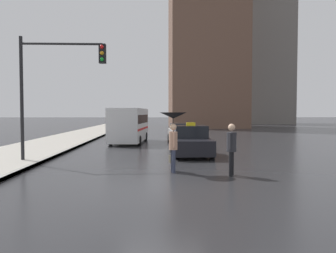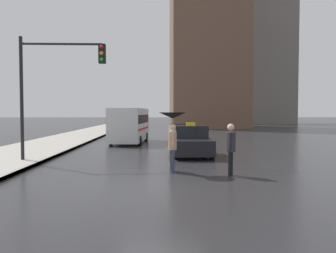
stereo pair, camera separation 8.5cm
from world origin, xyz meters
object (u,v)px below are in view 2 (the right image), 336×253
(pedestrian_with_umbrella, at_px, (172,125))
(traffic_light, at_px, (56,75))
(sedan_red, at_px, (183,134))
(pedestrian_man, at_px, (231,145))
(taxi, at_px, (191,142))
(ambulance_van, at_px, (130,124))

(pedestrian_with_umbrella, relative_size, traffic_light, 0.40)
(sedan_red, height_order, pedestrian_man, pedestrian_man)
(taxi, xyz_separation_m, pedestrian_man, (0.78, -5.46, 0.38))
(taxi, distance_m, sedan_red, 6.26)
(taxi, bearing_deg, sedan_red, -90.84)
(ambulance_van, bearing_deg, pedestrian_with_umbrella, 107.18)
(taxi, height_order, traffic_light, traffic_light)
(pedestrian_man, bearing_deg, ambulance_van, -135.68)
(pedestrian_with_umbrella, bearing_deg, sedan_red, -14.18)
(pedestrian_man, bearing_deg, traffic_light, -90.08)
(ambulance_van, bearing_deg, pedestrian_man, 114.79)
(pedestrian_with_umbrella, distance_m, pedestrian_man, 2.14)
(sedan_red, bearing_deg, traffic_light, 55.13)
(ambulance_van, bearing_deg, sedan_red, 175.10)
(ambulance_van, distance_m, pedestrian_with_umbrella, 11.95)
(sedan_red, relative_size, pedestrian_with_umbrella, 1.94)
(sedan_red, relative_size, ambulance_van, 0.70)
(taxi, distance_m, ambulance_van, 7.84)
(traffic_light, bearing_deg, pedestrian_man, -24.85)
(taxi, relative_size, pedestrian_man, 2.37)
(taxi, xyz_separation_m, pedestrian_with_umbrella, (-1.14, -4.77, 1.00))
(ambulance_van, relative_size, traffic_light, 1.12)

